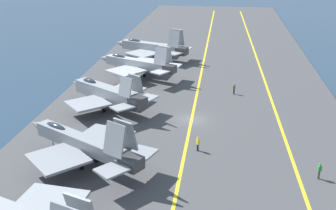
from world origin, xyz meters
The scene contains 11 objects.
ground_plane centered at (0.00, 0.00, 0.00)m, with size 2000.00×2000.00×0.00m, color #23384C.
carrier_deck centered at (0.00, 0.00, 0.20)m, with size 221.66×42.89×0.40m, color #424244.
deck_stripe_foul_line centered at (0.00, -11.79, 0.40)m, with size 199.50×0.36×0.01m, color yellow.
deck_stripe_centerline centered at (0.00, 0.00, 0.40)m, with size 199.50×0.36×0.01m, color yellow.
parked_jet_second centered at (-13.95, 10.62, 2.93)m, with size 13.04×16.61×6.50m.
parked_jet_third centered at (2.46, 12.58, 2.80)m, with size 13.04×14.82×6.03m.
parked_jet_fourth centered at (17.59, 11.07, 3.04)m, with size 12.54×16.07×6.34m.
parked_jet_fifth centered at (31.55, 10.96, 2.78)m, with size 12.94×17.12×6.55m.
crew_yellow_vest centered at (-9.18, -1.44, 1.36)m, with size 0.46×0.44×1.76m.
crew_brown_vest centered at (11.20, -5.85, 1.37)m, with size 0.28×0.39×1.76m.
crew_green_vest centered at (-13.76, -14.12, 1.37)m, with size 0.35×0.44×1.76m.
Camera 1 is at (-52.97, -3.81, 22.96)m, focal length 45.00 mm.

